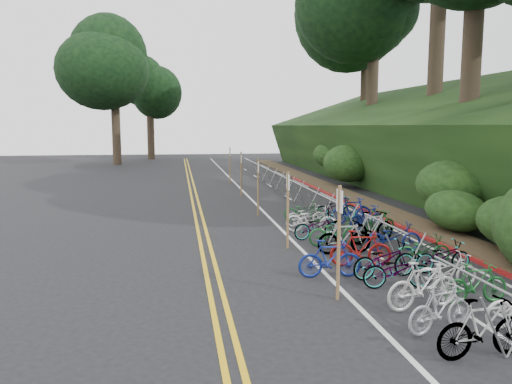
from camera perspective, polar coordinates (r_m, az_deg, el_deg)
ground at (r=11.44m, az=6.12°, el=-12.53°), size 120.00×120.00×0.00m
road_markings at (r=21.12m, az=0.72°, el=-3.11°), size 7.47×80.00×0.01m
red_curb at (r=24.24m, az=11.86°, el=-1.77°), size 0.25×28.00×0.10m
embankment at (r=33.40m, az=19.43°, el=4.82°), size 14.30×48.14×9.11m
bike_rack_front at (r=10.54m, az=23.13°, el=-10.21°), size 1.13×2.59×1.13m
bike_racks_rest at (r=24.27m, az=5.10°, el=0.29°), size 1.14×23.00×1.17m
signpost_near at (r=11.33m, az=9.45°, el=-4.90°), size 0.08×0.40×2.62m
signposts_rest at (r=24.73m, az=-0.85°, el=1.79°), size 0.08×18.40×2.50m
bike_front at (r=13.18m, az=8.45°, el=-7.54°), size 0.56×1.70×1.01m
bike_valet at (r=15.33m, az=13.78°, el=-5.62°), size 3.30×14.32×1.10m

